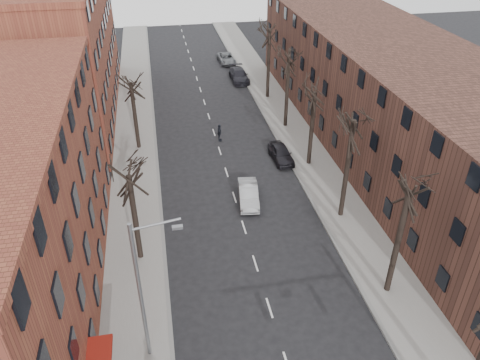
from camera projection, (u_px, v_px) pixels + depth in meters
sidewalk_left at (135, 143)px, 46.06m from camera, size 4.00×90.00×0.15m
sidewalk_right at (291, 130)px, 48.58m from camera, size 4.00×90.00×0.15m
building_left_far at (49, 51)px, 48.53m from camera, size 12.00×28.00×14.00m
building_right at (393, 98)px, 43.05m from camera, size 12.00×50.00×10.00m
tree_right_b at (386, 291)px, 29.50m from camera, size 5.20×5.20×10.80m
tree_right_c at (340, 216)px, 36.13m from camera, size 5.20×5.20×11.60m
tree_right_d at (308, 164)px, 42.76m from camera, size 5.20×5.20×10.00m
tree_right_e at (285, 126)px, 49.38m from camera, size 5.20×5.20×10.80m
tree_right_f at (267, 97)px, 56.01m from camera, size 5.20×5.20×11.60m
tree_left_a at (141, 258)px, 32.08m from camera, size 5.20×5.20×9.50m
tree_left_b at (139, 148)px, 45.33m from camera, size 5.20×5.20×9.50m
streetlight at (143, 288)px, 22.85m from camera, size 2.45×0.22×9.03m
silver_sedan at (248, 194)px, 37.39m from camera, size 2.02×4.44×1.41m
parked_car_near at (281, 153)px, 43.02m from camera, size 1.87×4.22×1.41m
parked_car_mid at (239, 75)px, 60.34m from camera, size 2.13×5.19×1.50m
parked_car_far at (226, 58)px, 66.42m from camera, size 2.30×4.72×1.29m
pedestrian_crossing at (219, 133)px, 46.15m from camera, size 0.57×1.09×1.78m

